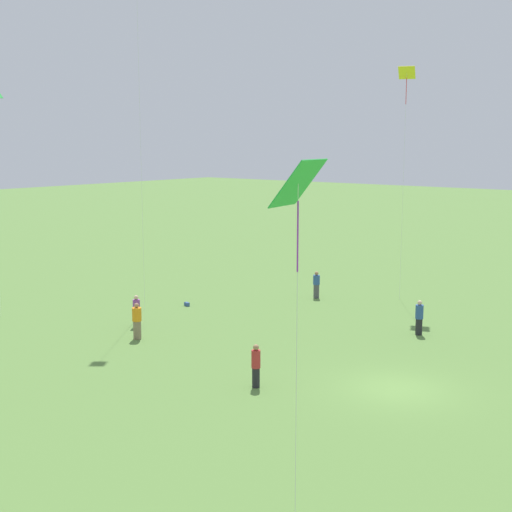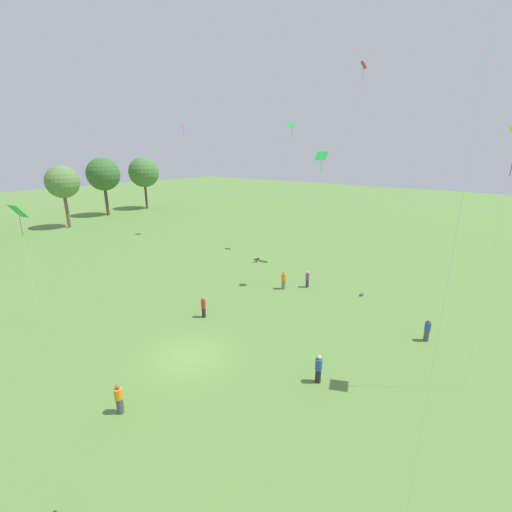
{
  "view_description": "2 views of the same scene",
  "coord_description": "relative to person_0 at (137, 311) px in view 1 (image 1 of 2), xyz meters",
  "views": [
    {
      "loc": [
        -12.59,
        24.73,
        9.78
      ],
      "look_at": [
        6.57,
        0.79,
        4.82
      ],
      "focal_mm": 50.0,
      "sensor_mm": 36.0,
      "label": 1
    },
    {
      "loc": [
        -12.79,
        -15.7,
        13.09
      ],
      "look_at": [
        6.56,
        -0.55,
        5.51
      ],
      "focal_mm": 24.0,
      "sensor_mm": 36.0,
      "label": 2
    }
  ],
  "objects": [
    {
      "name": "kite_4",
      "position": [
        -7.8,
        -14.84,
        12.38
      ],
      "size": [
        1.17,
        1.02,
        14.16
      ],
      "rotation": [
        0.0,
        0.0,
        5.86
      ],
      "color": "yellow",
      "rests_on": "ground_plane"
    },
    {
      "name": "picnic_bag_1",
      "position": [
        1.27,
        -5.13,
        -0.74
      ],
      "size": [
        0.4,
        0.26,
        0.22
      ],
      "rotation": [
        0.0,
        0.0,
        2.9
      ],
      "color": "#33518C",
      "rests_on": "ground_plane"
    },
    {
      "name": "person_2",
      "position": [
        -3.56,
        -11.82,
        -0.01
      ],
      "size": [
        0.59,
        0.59,
        1.7
      ],
      "rotation": [
        0.0,
        0.0,
        0.65
      ],
      "color": "#4C4C51",
      "rests_on": "ground_plane"
    },
    {
      "name": "person_1",
      "position": [
        -10.89,
        3.43,
        0.04
      ],
      "size": [
        0.42,
        0.42,
        1.78
      ],
      "rotation": [
        0.0,
        0.0,
        6.1
      ],
      "color": "#232328",
      "rests_on": "ground_plane"
    },
    {
      "name": "person_3",
      "position": [
        -12.48,
        -7.9,
        0.04
      ],
      "size": [
        0.51,
        0.51,
        1.8
      ],
      "rotation": [
        0.0,
        0.0,
        4.41
      ],
      "color": "#232328",
      "rests_on": "ground_plane"
    },
    {
      "name": "person_0",
      "position": [
        0.0,
        0.0,
        0.0
      ],
      "size": [
        0.48,
        0.48,
        1.7
      ],
      "rotation": [
        0.0,
        0.0,
        4.37
      ],
      "color": "#333D5B",
      "rests_on": "ground_plane"
    },
    {
      "name": "kite_9",
      "position": [
        -19.57,
        12.9,
        7.88
      ],
      "size": [
        0.96,
        1.33,
        9.42
      ],
      "rotation": [
        0.0,
        0.0,
        0.95
      ],
      "color": "green",
      "rests_on": "ground_plane"
    },
    {
      "name": "ground_plane",
      "position": [
        -15.44,
        0.11,
        -0.85
      ],
      "size": [
        240.0,
        240.0,
        0.0
      ],
      "primitive_type": "plane",
      "color": "#5B843D"
    },
    {
      "name": "person_5",
      "position": [
        -1.84,
        1.62,
        0.06
      ],
      "size": [
        0.65,
        0.65,
        1.84
      ],
      "rotation": [
        0.0,
        0.0,
        2.38
      ],
      "color": "#847056",
      "rests_on": "ground_plane"
    }
  ]
}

